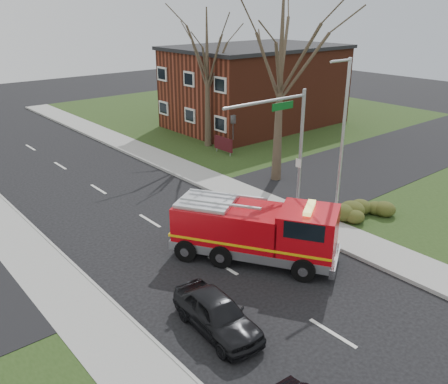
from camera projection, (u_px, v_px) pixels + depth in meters
ground at (222, 266)px, 20.74m from camera, size 120.00×120.00×0.00m
sidewalk_right at (315, 225)px, 24.41m from camera, size 2.40×80.00×0.15m
sidewalk_left at (90, 321)px, 17.01m from camera, size 2.40×80.00×0.15m
cross_street_right at (410, 150)px, 36.93m from camera, size 30.00×8.00×0.15m
brick_building at (256, 86)px, 43.56m from camera, size 15.40×10.40×7.25m
health_center_sign at (223, 144)px, 35.59m from camera, size 0.12×2.00×1.40m
hedge_corner at (364, 208)px, 25.18m from camera, size 2.80×2.00×0.90m
bare_tree_near at (281, 63)px, 27.96m from camera, size 6.00×6.00×12.00m
bare_tree_far at (207, 64)px, 35.61m from camera, size 5.25×5.25×10.50m
traffic_signal_mast at (284, 135)px, 23.18m from camera, size 5.29×0.18×6.80m
streetlight_pole at (342, 139)px, 22.97m from camera, size 1.48×0.16×8.40m
fire_engine at (256, 232)px, 20.86m from camera, size 5.79×7.35×2.88m
parked_car_maroon at (217, 313)px, 16.41m from camera, size 1.91×4.09×1.35m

